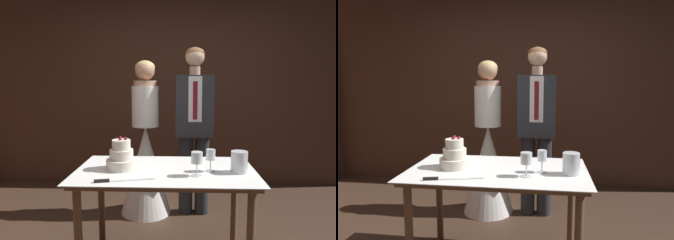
% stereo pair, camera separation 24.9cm
% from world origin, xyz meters
% --- Properties ---
extents(wall_back, '(5.58, 0.12, 2.71)m').
position_xyz_m(wall_back, '(0.00, 2.17, 1.35)').
color(wall_back, '#472B1E').
rests_on(wall_back, ground_plane).
extents(cake_table, '(1.32, 0.77, 0.76)m').
position_xyz_m(cake_table, '(-0.02, 0.23, 0.67)').
color(cake_table, brown).
rests_on(cake_table, ground_plane).
extents(tiered_cake, '(0.23, 0.23, 0.24)m').
position_xyz_m(tiered_cake, '(-0.35, 0.23, 0.85)').
color(tiered_cake, silver).
rests_on(tiered_cake, cake_table).
extents(cake_knife, '(0.40, 0.11, 0.02)m').
position_xyz_m(cake_knife, '(-0.35, -0.06, 0.77)').
color(cake_knife, silver).
rests_on(cake_knife, cake_table).
extents(wine_glass_near, '(0.07, 0.07, 0.16)m').
position_xyz_m(wine_glass_near, '(0.31, 0.20, 0.88)').
color(wine_glass_near, silver).
rests_on(wine_glass_near, cake_table).
extents(wine_glass_middle, '(0.08, 0.08, 0.17)m').
position_xyz_m(wine_glass_middle, '(0.20, 0.09, 0.89)').
color(wine_glass_middle, silver).
rests_on(wine_glass_middle, cake_table).
extents(hurricane_candle, '(0.12, 0.12, 0.15)m').
position_xyz_m(hurricane_candle, '(0.51, 0.18, 0.84)').
color(hurricane_candle, silver).
rests_on(hurricane_candle, cake_table).
extents(bride, '(0.54, 0.54, 1.63)m').
position_xyz_m(bride, '(-0.28, 1.18, 0.60)').
color(bride, white).
rests_on(bride, ground_plane).
extents(groom, '(0.38, 0.25, 1.76)m').
position_xyz_m(groom, '(0.24, 1.18, 0.97)').
color(groom, '#282B30').
rests_on(groom, ground_plane).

